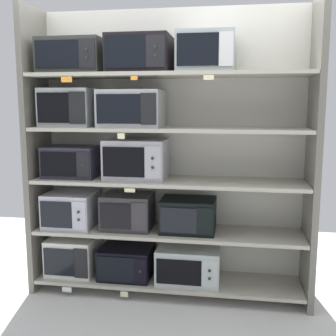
{
  "coord_description": "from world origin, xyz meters",
  "views": [
    {
      "loc": [
        0.56,
        -3.42,
        1.66
      ],
      "look_at": [
        0.0,
        0.0,
        1.11
      ],
      "focal_mm": 44.36,
      "sensor_mm": 36.0,
      "label": 1
    }
  ],
  "objects_px": {
    "microwave_10": "(72,56)",
    "microwave_1": "(127,261)",
    "microwave_12": "(206,52)",
    "microwave_8": "(69,108)",
    "microwave_4": "(128,211)",
    "microwave_2": "(189,263)",
    "microwave_5": "(188,215)",
    "microwave_6": "(72,162)",
    "microwave_0": "(73,255)",
    "microwave_3": "(72,209)",
    "microwave_9": "(132,109)",
    "microwave_7": "(136,159)",
    "microwave_11": "(140,54)"
  },
  "relations": [
    {
      "from": "microwave_0",
      "to": "microwave_2",
      "type": "distance_m",
      "value": 1.06
    },
    {
      "from": "microwave_0",
      "to": "microwave_2",
      "type": "height_order",
      "value": "microwave_0"
    },
    {
      "from": "microwave_1",
      "to": "microwave_2",
      "type": "bearing_deg",
      "value": 0.05
    },
    {
      "from": "microwave_3",
      "to": "microwave_1",
      "type": "bearing_deg",
      "value": -0.04
    },
    {
      "from": "microwave_8",
      "to": "microwave_9",
      "type": "bearing_deg",
      "value": -0.0
    },
    {
      "from": "microwave_11",
      "to": "microwave_3",
      "type": "bearing_deg",
      "value": 179.98
    },
    {
      "from": "microwave_2",
      "to": "microwave_11",
      "type": "bearing_deg",
      "value": -179.94
    },
    {
      "from": "microwave_12",
      "to": "microwave_8",
      "type": "bearing_deg",
      "value": 180.0
    },
    {
      "from": "microwave_6",
      "to": "microwave_3",
      "type": "bearing_deg",
      "value": 179.72
    },
    {
      "from": "microwave_8",
      "to": "microwave_9",
      "type": "relative_size",
      "value": 0.85
    },
    {
      "from": "microwave_8",
      "to": "microwave_12",
      "type": "bearing_deg",
      "value": -0.0
    },
    {
      "from": "microwave_11",
      "to": "microwave_6",
      "type": "bearing_deg",
      "value": 179.98
    },
    {
      "from": "microwave_6",
      "to": "microwave_10",
      "type": "relative_size",
      "value": 0.85
    },
    {
      "from": "microwave_10",
      "to": "microwave_12",
      "type": "bearing_deg",
      "value": 0.0
    },
    {
      "from": "microwave_2",
      "to": "microwave_12",
      "type": "bearing_deg",
      "value": -0.11
    },
    {
      "from": "microwave_5",
      "to": "microwave_7",
      "type": "distance_m",
      "value": 0.65
    },
    {
      "from": "microwave_0",
      "to": "microwave_6",
      "type": "relative_size",
      "value": 0.93
    },
    {
      "from": "microwave_5",
      "to": "microwave_12",
      "type": "bearing_deg",
      "value": -0.06
    },
    {
      "from": "microwave_1",
      "to": "microwave_12",
      "type": "height_order",
      "value": "microwave_12"
    },
    {
      "from": "microwave_4",
      "to": "microwave_1",
      "type": "bearing_deg",
      "value": -178.46
    },
    {
      "from": "microwave_10",
      "to": "microwave_3",
      "type": "bearing_deg",
      "value": 179.93
    },
    {
      "from": "microwave_0",
      "to": "microwave_10",
      "type": "height_order",
      "value": "microwave_10"
    },
    {
      "from": "microwave_5",
      "to": "microwave_4",
      "type": "bearing_deg",
      "value": 179.99
    },
    {
      "from": "microwave_10",
      "to": "microwave_1",
      "type": "bearing_deg",
      "value": -0.03
    },
    {
      "from": "microwave_9",
      "to": "microwave_3",
      "type": "bearing_deg",
      "value": -180.0
    },
    {
      "from": "microwave_6",
      "to": "microwave_9",
      "type": "bearing_deg",
      "value": 0.01
    },
    {
      "from": "microwave_5",
      "to": "microwave_6",
      "type": "distance_m",
      "value": 1.12
    },
    {
      "from": "microwave_1",
      "to": "microwave_4",
      "type": "relative_size",
      "value": 1.06
    },
    {
      "from": "microwave_3",
      "to": "microwave_9",
      "type": "height_order",
      "value": "microwave_9"
    },
    {
      "from": "microwave_8",
      "to": "microwave_0",
      "type": "bearing_deg",
      "value": 179.5
    },
    {
      "from": "microwave_2",
      "to": "microwave_10",
      "type": "bearing_deg",
      "value": -179.99
    },
    {
      "from": "microwave_12",
      "to": "microwave_6",
      "type": "bearing_deg",
      "value": -180.0
    },
    {
      "from": "microwave_9",
      "to": "microwave_10",
      "type": "distance_m",
      "value": 0.67
    },
    {
      "from": "microwave_9",
      "to": "microwave_2",
      "type": "bearing_deg",
      "value": 0.02
    },
    {
      "from": "microwave_3",
      "to": "microwave_6",
      "type": "height_order",
      "value": "microwave_6"
    },
    {
      "from": "microwave_1",
      "to": "microwave_6",
      "type": "bearing_deg",
      "value": 179.97
    },
    {
      "from": "microwave_4",
      "to": "microwave_12",
      "type": "distance_m",
      "value": 1.49
    },
    {
      "from": "microwave_4",
      "to": "microwave_2",
      "type": "bearing_deg",
      "value": 0.0
    },
    {
      "from": "microwave_7",
      "to": "microwave_4",
      "type": "bearing_deg",
      "value": 179.96
    },
    {
      "from": "microwave_1",
      "to": "microwave_6",
      "type": "distance_m",
      "value": 1.01
    },
    {
      "from": "microwave_9",
      "to": "microwave_10",
      "type": "xyz_separation_m",
      "value": [
        -0.51,
        -0.0,
        0.43
      ]
    },
    {
      "from": "microwave_2",
      "to": "microwave_10",
      "type": "distance_m",
      "value": 2.03
    },
    {
      "from": "microwave_7",
      "to": "microwave_11",
      "type": "xyz_separation_m",
      "value": [
        0.04,
        -0.0,
        0.87
      ]
    },
    {
      "from": "microwave_4",
      "to": "microwave_11",
      "type": "height_order",
      "value": "microwave_11"
    },
    {
      "from": "microwave_6",
      "to": "microwave_7",
      "type": "xyz_separation_m",
      "value": [
        0.58,
        0.0,
        0.03
      ]
    },
    {
      "from": "microwave_5",
      "to": "microwave_10",
      "type": "distance_m",
      "value": 1.66
    },
    {
      "from": "microwave_5",
      "to": "microwave_0",
      "type": "bearing_deg",
      "value": 180.0
    },
    {
      "from": "microwave_7",
      "to": "microwave_12",
      "type": "relative_size",
      "value": 1.14
    },
    {
      "from": "microwave_6",
      "to": "microwave_8",
      "type": "height_order",
      "value": "microwave_8"
    },
    {
      "from": "microwave_1",
      "to": "microwave_5",
      "type": "relative_size",
      "value": 0.99
    }
  ]
}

